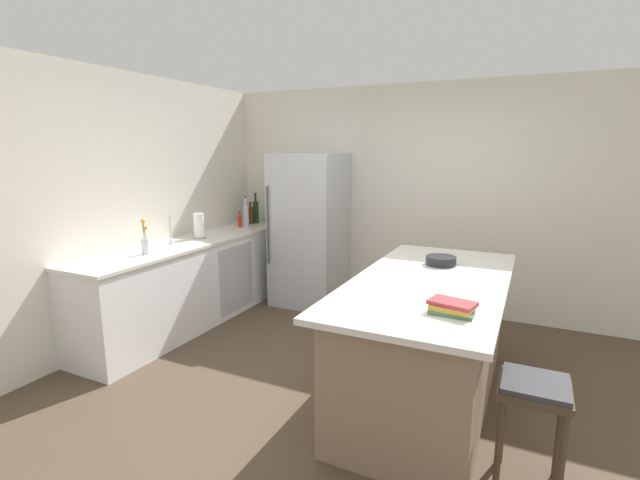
{
  "coord_description": "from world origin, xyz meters",
  "views": [
    {
      "loc": [
        1.19,
        -2.96,
        1.86
      ],
      "look_at": [
        -0.67,
        0.92,
        1.0
      ],
      "focal_mm": 25.28,
      "sensor_mm": 36.0,
      "label": 1
    }
  ],
  "objects": [
    {
      "name": "refrigerator",
      "position": [
        -1.25,
        1.83,
        0.91
      ],
      "size": [
        0.78,
        0.77,
        1.82
      ],
      "color": "#B7BABF",
      "rests_on": "ground_plane"
    },
    {
      "name": "ground_plane",
      "position": [
        0.0,
        0.0,
        0.0
      ],
      "size": [
        7.2,
        7.2,
        0.0
      ],
      "primitive_type": "plane",
      "color": "#4C3D2D"
    },
    {
      "name": "hot_sauce_bottle",
      "position": [
        -2.12,
        1.61,
        0.99
      ],
      "size": [
        0.05,
        0.05,
        0.2
      ],
      "color": "red",
      "rests_on": "counter_run_left"
    },
    {
      "name": "flower_vase",
      "position": [
        -2.03,
        0.01,
        1.02
      ],
      "size": [
        0.07,
        0.07,
        0.33
      ],
      "color": "silver",
      "rests_on": "counter_run_left"
    },
    {
      "name": "vinegar_bottle",
      "position": [
        -2.16,
        1.81,
        1.02
      ],
      "size": [
        0.05,
        0.05,
        0.3
      ],
      "color": "#994C23",
      "rests_on": "counter_run_left"
    },
    {
      "name": "mixing_bowl",
      "position": [
        0.53,
        0.69,
        0.97
      ],
      "size": [
        0.24,
        0.24,
        0.07
      ],
      "color": "black",
      "rests_on": "kitchen_island"
    },
    {
      "name": "soda_bottle",
      "position": [
        -2.1,
        1.71,
        1.06
      ],
      "size": [
        0.07,
        0.07,
        0.37
      ],
      "color": "silver",
      "rests_on": "counter_run_left"
    },
    {
      "name": "kitchen_island",
      "position": [
        0.55,
        0.23,
        0.47
      ],
      "size": [
        1.05,
        2.22,
        0.94
      ],
      "color": "#8E755B",
      "rests_on": "ground_plane"
    },
    {
      "name": "wall_left",
      "position": [
        -2.45,
        0.0,
        1.3
      ],
      "size": [
        0.1,
        6.0,
        2.6
      ],
      "primitive_type": "cube",
      "color": "silver",
      "rests_on": "ground_plane"
    },
    {
      "name": "cookbook_stack",
      "position": [
        0.81,
        -0.42,
        0.98
      ],
      "size": [
        0.28,
        0.21,
        0.08
      ],
      "color": "#4C7F60",
      "rests_on": "kitchen_island"
    },
    {
      "name": "syrup_bottle",
      "position": [
        -2.16,
        1.9,
        1.03
      ],
      "size": [
        0.07,
        0.07,
        0.29
      ],
      "color": "#5B3319",
      "rests_on": "counter_run_left"
    },
    {
      "name": "wine_bottle",
      "position": [
        -2.13,
        1.99,
        1.07
      ],
      "size": [
        0.08,
        0.08,
        0.4
      ],
      "color": "#19381E",
      "rests_on": "counter_run_left"
    },
    {
      "name": "wall_rear",
      "position": [
        0.0,
        2.25,
        1.3
      ],
      "size": [
        6.0,
        0.1,
        2.6
      ],
      "primitive_type": "cube",
      "color": "silver",
      "rests_on": "ground_plane"
    },
    {
      "name": "counter_run_left",
      "position": [
        -2.1,
        0.7,
        0.46
      ],
      "size": [
        0.64,
        2.83,
        0.91
      ],
      "color": "white",
      "rests_on": "ground_plane"
    },
    {
      "name": "sink_faucet",
      "position": [
        -2.14,
        0.46,
        1.07
      ],
      "size": [
        0.15,
        0.05,
        0.3
      ],
      "color": "silver",
      "rests_on": "counter_run_left"
    },
    {
      "name": "bar_stool",
      "position": [
        1.27,
        -0.46,
        0.53
      ],
      "size": [
        0.36,
        0.36,
        0.64
      ],
      "color": "#473828",
      "rests_on": "ground_plane"
    },
    {
      "name": "paper_towel_roll",
      "position": [
        -2.1,
        0.84,
        1.04
      ],
      "size": [
        0.14,
        0.14,
        0.31
      ],
      "color": "gray",
      "rests_on": "counter_run_left"
    }
  ]
}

